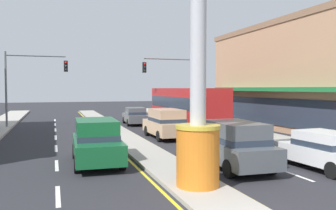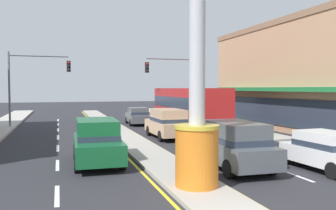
{
  "view_description": "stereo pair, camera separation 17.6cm",
  "coord_description": "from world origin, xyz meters",
  "px_view_note": "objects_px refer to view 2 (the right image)",
  "views": [
    {
      "loc": [
        -4.32,
        -6.14,
        3.25
      ],
      "look_at": [
        -0.1,
        6.77,
        2.6
      ],
      "focal_mm": 37.43,
      "sensor_mm": 36.0,
      "label": 1
    },
    {
      "loc": [
        -4.15,
        -6.19,
        3.25
      ],
      "look_at": [
        -0.1,
        6.77,
        2.6
      ],
      "focal_mm": 37.43,
      "sensor_mm": 36.0,
      "label": 2
    }
  ],
  "objects_px": {
    "storefront_right": "(325,75)",
    "sedan_kerb_right": "(138,116)",
    "sedan_far_left_oncoming": "(324,150)",
    "traffic_light_left_side": "(32,76)",
    "suv_near_left_lane": "(168,123)",
    "suv_near_right_lane": "(97,141)",
    "suv_far_right_lane": "(234,144)",
    "traffic_light_right_side": "(177,77)",
    "bus_mid_left_lane": "(188,105)",
    "district_sign": "(197,56)"
  },
  "relations": [
    {
      "from": "traffic_light_left_side",
      "to": "bus_mid_left_lane",
      "type": "height_order",
      "value": "traffic_light_left_side"
    },
    {
      "from": "suv_far_right_lane",
      "to": "sedan_kerb_right",
      "type": "bearing_deg",
      "value": 90.0
    },
    {
      "from": "storefront_right",
      "to": "sedan_far_left_oncoming",
      "type": "xyz_separation_m",
      "value": [
        -9.1,
        -10.37,
        -3.44
      ]
    },
    {
      "from": "bus_mid_left_lane",
      "to": "storefront_right",
      "type": "bearing_deg",
      "value": -28.88
    },
    {
      "from": "storefront_right",
      "to": "suv_far_right_lane",
      "type": "relative_size",
      "value": 4.82
    },
    {
      "from": "suv_far_right_lane",
      "to": "sedan_kerb_right",
      "type": "distance_m",
      "value": 18.04
    },
    {
      "from": "district_sign",
      "to": "storefront_right",
      "type": "distance_m",
      "value": 18.89
    },
    {
      "from": "storefront_right",
      "to": "sedan_kerb_right",
      "type": "xyz_separation_m",
      "value": [
        -12.41,
        8.95,
        -3.44
      ]
    },
    {
      "from": "traffic_light_right_side",
      "to": "suv_far_right_lane",
      "type": "xyz_separation_m",
      "value": [
        -3.59,
        -17.67,
        -3.26
      ]
    },
    {
      "from": "district_sign",
      "to": "storefront_right",
      "type": "relative_size",
      "value": 0.37
    },
    {
      "from": "traffic_light_left_side",
      "to": "sedan_kerb_right",
      "type": "xyz_separation_m",
      "value": [
        8.78,
        -0.01,
        -3.46
      ]
    },
    {
      "from": "suv_near_left_lane",
      "to": "bus_mid_left_lane",
      "type": "distance_m",
      "value": 6.1
    },
    {
      "from": "sedan_kerb_right",
      "to": "traffic_light_right_side",
      "type": "bearing_deg",
      "value": -5.91
    },
    {
      "from": "traffic_light_right_side",
      "to": "bus_mid_left_lane",
      "type": "xyz_separation_m",
      "value": [
        -0.29,
        -3.55,
        -2.38
      ]
    },
    {
      "from": "suv_far_right_lane",
      "to": "suv_near_right_lane",
      "type": "bearing_deg",
      "value": 153.11
    },
    {
      "from": "traffic_light_left_side",
      "to": "traffic_light_right_side",
      "type": "bearing_deg",
      "value": -1.76
    },
    {
      "from": "traffic_light_left_side",
      "to": "sedan_kerb_right",
      "type": "relative_size",
      "value": 1.41
    },
    {
      "from": "district_sign",
      "to": "storefront_right",
      "type": "bearing_deg",
      "value": 37.4
    },
    {
      "from": "suv_near_right_lane",
      "to": "sedan_far_left_oncoming",
      "type": "height_order",
      "value": "suv_near_right_lane"
    },
    {
      "from": "district_sign",
      "to": "traffic_light_right_side",
      "type": "xyz_separation_m",
      "value": [
        6.18,
        20.05,
        -0.02
      ]
    },
    {
      "from": "storefront_right",
      "to": "sedan_far_left_oncoming",
      "type": "height_order",
      "value": "storefront_right"
    },
    {
      "from": "traffic_light_left_side",
      "to": "suv_near_left_lane",
      "type": "relative_size",
      "value": 1.34
    },
    {
      "from": "suv_near_right_lane",
      "to": "bus_mid_left_lane",
      "type": "height_order",
      "value": "bus_mid_left_lane"
    },
    {
      "from": "traffic_light_left_side",
      "to": "suv_near_right_lane",
      "type": "bearing_deg",
      "value": -76.9
    },
    {
      "from": "sedan_far_left_oncoming",
      "to": "storefront_right",
      "type": "bearing_deg",
      "value": 48.71
    },
    {
      "from": "storefront_right",
      "to": "sedan_kerb_right",
      "type": "height_order",
      "value": "storefront_right"
    },
    {
      "from": "district_sign",
      "to": "suv_near_left_lane",
      "type": "height_order",
      "value": "district_sign"
    },
    {
      "from": "traffic_light_right_side",
      "to": "suv_near_left_lane",
      "type": "bearing_deg",
      "value": -112.6
    },
    {
      "from": "traffic_light_left_side",
      "to": "sedan_far_left_oncoming",
      "type": "height_order",
      "value": "traffic_light_left_side"
    },
    {
      "from": "district_sign",
      "to": "traffic_light_left_side",
      "type": "distance_m",
      "value": 21.34
    },
    {
      "from": "traffic_light_left_side",
      "to": "suv_near_right_lane",
      "type": "xyz_separation_m",
      "value": [
        3.59,
        -15.42,
        -3.26
      ]
    },
    {
      "from": "district_sign",
      "to": "suv_far_right_lane",
      "type": "bearing_deg",
      "value": 42.57
    },
    {
      "from": "suv_near_right_lane",
      "to": "sedan_far_left_oncoming",
      "type": "xyz_separation_m",
      "value": [
        8.49,
        -3.91,
        -0.2
      ]
    },
    {
      "from": "sedan_kerb_right",
      "to": "traffic_light_left_side",
      "type": "bearing_deg",
      "value": 179.95
    },
    {
      "from": "traffic_light_right_side",
      "to": "sedan_kerb_right",
      "type": "bearing_deg",
      "value": 174.09
    },
    {
      "from": "traffic_light_left_side",
      "to": "suv_near_left_lane",
      "type": "bearing_deg",
      "value": -45.69
    },
    {
      "from": "suv_near_left_lane",
      "to": "bus_mid_left_lane",
      "type": "height_order",
      "value": "bus_mid_left_lane"
    },
    {
      "from": "storefront_right",
      "to": "traffic_light_right_side",
      "type": "bearing_deg",
      "value": 135.8
    },
    {
      "from": "district_sign",
      "to": "suv_near_right_lane",
      "type": "relative_size",
      "value": 1.8
    },
    {
      "from": "suv_near_right_lane",
      "to": "suv_far_right_lane",
      "type": "height_order",
      "value": "same"
    },
    {
      "from": "suv_near_left_lane",
      "to": "bus_mid_left_lane",
      "type": "xyz_separation_m",
      "value": [
        3.3,
        5.06,
        0.88
      ]
    },
    {
      "from": "suv_far_right_lane",
      "to": "bus_mid_left_lane",
      "type": "relative_size",
      "value": 0.42
    },
    {
      "from": "suv_near_left_lane",
      "to": "bus_mid_left_lane",
      "type": "bearing_deg",
      "value": 56.89
    },
    {
      "from": "district_sign",
      "to": "traffic_light_left_side",
      "type": "relative_size",
      "value": 1.35
    },
    {
      "from": "district_sign",
      "to": "sedan_far_left_oncoming",
      "type": "distance_m",
      "value": 6.94
    },
    {
      "from": "traffic_light_right_side",
      "to": "sedan_far_left_oncoming",
      "type": "distance_m",
      "value": 19.26
    },
    {
      "from": "suv_near_right_lane",
      "to": "suv_near_left_lane",
      "type": "xyz_separation_m",
      "value": [
        5.19,
        6.42,
        0.0
      ]
    },
    {
      "from": "traffic_light_left_side",
      "to": "bus_mid_left_lane",
      "type": "bearing_deg",
      "value": -18.04
    },
    {
      "from": "suv_far_right_lane",
      "to": "storefront_right",
      "type": "bearing_deg",
      "value": 36.22
    },
    {
      "from": "traffic_light_left_side",
      "to": "sedan_kerb_right",
      "type": "distance_m",
      "value": 9.43
    }
  ]
}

